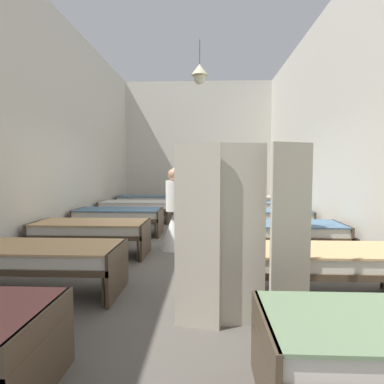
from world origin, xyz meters
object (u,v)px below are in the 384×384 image
bed_left_row_2 (91,229)px  nurse_mid_aisle (174,220)px  bed_left_row_1 (39,257)px  nurse_near_aisle (199,201)px  bed_right_row_1 (321,260)px  bed_left_row_4 (136,206)px  privacy_screen (243,237)px  bed_right_row_4 (254,207)px  bed_left_row_3 (119,215)px  bed_right_row_3 (266,216)px  bed_right_row_2 (284,231)px  bed_left_row_5 (147,200)px  bed_right_row_5 (247,200)px  potted_plant (198,188)px

bed_left_row_2 → nurse_mid_aisle: bearing=18.4°
bed_left_row_1 → nurse_near_aisle: bearing=73.2°
bed_right_row_1 → nurse_near_aisle: nurse_near_aisle is taller
bed_left_row_4 → nurse_near_aisle: (1.74, 0.60, 0.09)m
bed_left_row_4 → privacy_screen: bearing=-68.7°
bed_right_row_4 → nurse_near_aisle: bearing=158.4°
bed_left_row_3 → nurse_near_aisle: (1.74, 2.31, 0.09)m
bed_right_row_3 → nurse_near_aisle: nurse_near_aisle is taller
bed_right_row_1 → bed_left_row_4: 6.08m
bed_left_row_1 → bed_right_row_2: same height
bed_left_row_4 → bed_left_row_5: size_ratio=1.00×
bed_right_row_3 → bed_left_row_4: size_ratio=1.00×
bed_right_row_5 → potted_plant: 1.72m
bed_right_row_1 → bed_left_row_4: (-3.24, 5.15, 0.00)m
bed_right_row_1 → nurse_mid_aisle: 2.87m
bed_right_row_3 → potted_plant: (-1.57, 2.87, 0.44)m
bed_right_row_4 → potted_plant: (-1.57, 1.16, 0.44)m
bed_left_row_2 → bed_right_row_2: size_ratio=1.00×
bed_left_row_4 → bed_right_row_4: 3.24m
bed_left_row_4 → bed_right_row_4: size_ratio=1.00×
bed_right_row_2 → potted_plant: bearing=108.9°
bed_right_row_2 → nurse_near_aisle: size_ratio=1.28×
bed_right_row_3 → bed_left_row_5: (-3.24, 3.43, 0.00)m
bed_left_row_2 → bed_right_row_2: bearing=0.0°
bed_right_row_3 → bed_left_row_4: 3.67m
bed_right_row_2 → nurse_mid_aisle: bearing=166.4°
bed_right_row_4 → potted_plant: size_ratio=1.37×
bed_right_row_5 → nurse_near_aisle: nurse_near_aisle is taller
bed_right_row_1 → nurse_mid_aisle: bearing=130.9°
nurse_mid_aisle → privacy_screen: 3.06m
privacy_screen → bed_left_row_5: bearing=101.0°
bed_left_row_1 → bed_left_row_4: size_ratio=1.00×
bed_right_row_2 → privacy_screen: privacy_screen is taller
bed_left_row_4 → nurse_mid_aisle: bearing=-65.3°
bed_left_row_1 → bed_left_row_4: bearing=90.0°
nurse_near_aisle → nurse_mid_aisle: size_ratio=1.00×
bed_left_row_2 → bed_left_row_3: (0.00, 1.72, 0.00)m
bed_left_row_2 → bed_left_row_5: bearing=90.0°
bed_left_row_4 → nurse_near_aisle: size_ratio=1.28×
bed_right_row_1 → potted_plant: potted_plant is taller
bed_right_row_3 → privacy_screen: bearing=-102.9°
bed_right_row_1 → bed_right_row_5: bearing=90.0°
bed_left_row_1 → potted_plant: 6.54m
bed_right_row_2 → bed_left_row_5: bearing=122.2°
bed_right_row_1 → bed_left_row_4: size_ratio=1.00×
bed_left_row_5 → potted_plant: bearing=-18.4°
bed_left_row_1 → bed_left_row_2: 1.72m
nurse_mid_aisle → bed_right_row_4: bearing=-87.9°
bed_right_row_4 → bed_left_row_5: same height
bed_left_row_2 → privacy_screen: (2.29, -2.44, 0.41)m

